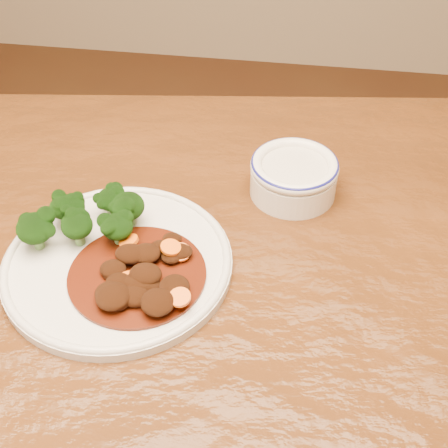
# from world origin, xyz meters

# --- Properties ---
(dining_table) EXTENTS (1.60, 1.09, 0.75)m
(dining_table) POSITION_xyz_m (0.00, 0.00, 0.67)
(dining_table) COLOR #51290E
(dining_table) RESTS_ON ground
(dinner_plate) EXTENTS (0.28, 0.28, 0.02)m
(dinner_plate) POSITION_xyz_m (-0.07, 0.04, 0.76)
(dinner_plate) COLOR silver
(dinner_plate) RESTS_ON dining_table
(broccoli_florets) EXTENTS (0.14, 0.11, 0.05)m
(broccoli_florets) POSITION_xyz_m (-0.12, 0.08, 0.79)
(broccoli_florets) COLOR #6A9E51
(broccoli_florets) RESTS_ON dinner_plate
(mince_stew) EXTENTS (0.16, 0.16, 0.03)m
(mince_stew) POSITION_xyz_m (-0.03, 0.00, 0.77)
(mince_stew) COLOR #4F1608
(mince_stew) RESTS_ON dinner_plate
(dip_bowl) EXTENTS (0.12, 0.12, 0.05)m
(dip_bowl) POSITION_xyz_m (0.13, 0.21, 0.78)
(dip_bowl) COLOR white
(dip_bowl) RESTS_ON dining_table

